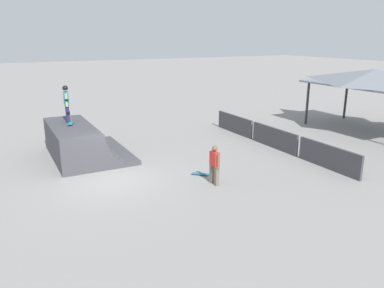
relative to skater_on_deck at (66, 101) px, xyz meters
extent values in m
plane|color=gray|center=(4.53, 0.73, -2.59)|extent=(160.00, 160.00, 0.00)
cube|color=#424247|center=(0.87, 0.74, -2.49)|extent=(4.92, 3.41, 0.20)
cube|color=#424247|center=(0.87, 0.36, -2.29)|extent=(4.92, 2.65, 0.20)
cube|color=#424247|center=(0.87, 0.22, -2.10)|extent=(4.92, 2.37, 0.20)
cube|color=#424247|center=(0.87, 0.13, -1.90)|extent=(4.92, 2.18, 0.20)
cube|color=#424247|center=(0.87, 0.06, -1.70)|extent=(4.92, 2.05, 0.20)
cube|color=#424247|center=(0.87, 0.01, -1.51)|extent=(4.92, 1.95, 0.20)
cube|color=#424247|center=(0.87, -0.02, -1.31)|extent=(4.92, 1.88, 0.20)
cube|color=#424247|center=(0.87, -0.04, -1.11)|extent=(4.92, 1.85, 0.20)
cylinder|color=silver|center=(0.87, 0.87, -1.05)|extent=(4.82, 0.07, 0.07)
cube|color=#1E2347|center=(0.18, -0.03, -0.59)|extent=(0.18, 0.18, 0.85)
cube|color=black|center=(0.19, 0.01, -0.54)|extent=(0.22, 0.17, 0.12)
cube|color=#1E2347|center=(-0.18, 0.02, -0.59)|extent=(0.18, 0.18, 0.85)
cube|color=black|center=(-0.18, 0.05, -0.54)|extent=(0.22, 0.17, 0.12)
cube|color=teal|center=(0.00, 0.00, 0.14)|extent=(0.49, 0.29, 0.60)
cylinder|color=tan|center=(0.28, -0.04, 0.09)|extent=(0.13, 0.13, 0.60)
cylinder|color=black|center=(0.28, -0.04, 0.10)|extent=(0.19, 0.19, 0.09)
cylinder|color=tan|center=(-0.29, 0.04, 0.09)|extent=(0.13, 0.13, 0.60)
cylinder|color=black|center=(-0.29, 0.04, 0.10)|extent=(0.19, 0.19, 0.09)
sphere|color=tan|center=(0.00, 0.00, 0.59)|extent=(0.23, 0.23, 0.23)
sphere|color=black|center=(0.00, 0.00, 0.62)|extent=(0.26, 0.26, 0.26)
cylinder|color=red|center=(0.83, 0.01, -0.99)|extent=(0.06, 0.04, 0.05)
cylinder|color=red|center=(0.79, -0.13, -0.99)|extent=(0.06, 0.04, 0.05)
cylinder|color=red|center=(0.38, 0.14, -0.99)|extent=(0.06, 0.04, 0.05)
cylinder|color=red|center=(0.34, 0.01, -0.99)|extent=(0.06, 0.04, 0.05)
cube|color=teal|center=(0.59, 0.01, -0.96)|extent=(0.79, 0.41, 0.02)
cube|color=teal|center=(0.92, -0.09, -0.94)|extent=(0.14, 0.22, 0.02)
cube|color=#6B6051|center=(6.62, 4.17, -2.20)|extent=(0.15, 0.15, 0.77)
cube|color=#6B6051|center=(6.96, 4.18, -2.20)|extent=(0.15, 0.15, 0.77)
cube|color=red|center=(6.79, 4.17, -1.55)|extent=(0.43, 0.23, 0.55)
cylinder|color=brown|center=(6.53, 4.16, -1.59)|extent=(0.11, 0.11, 0.55)
cylinder|color=brown|center=(7.05, 4.18, -1.59)|extent=(0.11, 0.11, 0.55)
sphere|color=brown|center=(6.79, 4.17, -1.13)|extent=(0.21, 0.21, 0.21)
cylinder|color=red|center=(5.83, 4.43, -2.56)|extent=(0.06, 0.06, 0.05)
cylinder|color=red|center=(5.93, 4.33, -2.56)|extent=(0.06, 0.06, 0.05)
cylinder|color=red|center=(5.49, 4.07, -2.56)|extent=(0.06, 0.06, 0.05)
cylinder|color=red|center=(5.59, 3.97, -2.56)|extent=(0.06, 0.06, 0.05)
cube|color=teal|center=(5.71, 4.20, -2.53)|extent=(0.70, 0.72, 0.02)
cube|color=teal|center=(5.97, 4.47, -2.51)|extent=(0.21, 0.21, 0.02)
cube|color=#3D3D42|center=(0.33, 9.49, -2.06)|extent=(3.40, 0.12, 1.05)
cube|color=#3D3D42|center=(3.95, 9.49, -2.06)|extent=(3.40, 0.12, 1.05)
cube|color=#3D3D42|center=(7.57, 9.49, -2.06)|extent=(3.40, 0.12, 1.05)
cylinder|color=#2D2D33|center=(0.52, 15.05, -1.23)|extent=(0.16, 0.16, 2.73)
cylinder|color=#2D2D33|center=(0.52, 18.65, -1.23)|extent=(0.16, 0.16, 2.73)
cube|color=slate|center=(3.90, 16.85, 0.19)|extent=(7.96, 4.24, 0.10)
pyramid|color=slate|center=(3.90, 16.85, 0.70)|extent=(7.80, 4.15, 0.92)
camera|label=1|loc=(18.44, -2.96, 2.95)|focal=35.00mm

